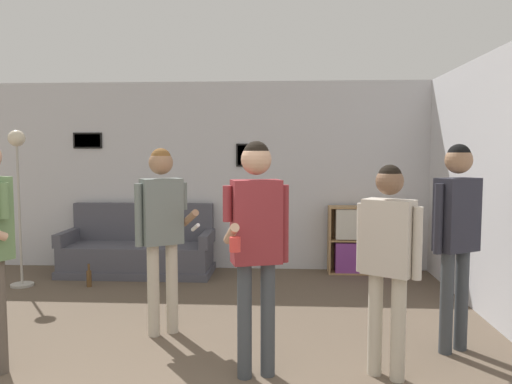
{
  "coord_description": "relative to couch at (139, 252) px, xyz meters",
  "views": [
    {
      "loc": [
        0.87,
        -2.39,
        1.7
      ],
      "look_at": [
        0.59,
        2.38,
        1.32
      ],
      "focal_mm": 35.0,
      "sensor_mm": 36.0,
      "label": 1
    }
  ],
  "objects": [
    {
      "name": "floor_lamp",
      "position": [
        -1.28,
        -0.75,
        1.09
      ],
      "size": [
        0.28,
        0.28,
        1.97
      ],
      "color": "#ADA89E",
      "rests_on": "ground_plane"
    },
    {
      "name": "bottle_on_floor",
      "position": [
        -0.42,
        -0.73,
        -0.19
      ],
      "size": [
        0.06,
        0.06,
        0.29
      ],
      "color": "brown",
      "rests_on": "ground_plane"
    },
    {
      "name": "person_player_foreground_center",
      "position": [
        0.92,
        -2.29,
        0.77
      ],
      "size": [
        0.6,
        0.37,
        1.74
      ],
      "color": "#B7AD99",
      "rests_on": "ground_plane"
    },
    {
      "name": "couch",
      "position": [
        0.0,
        0.0,
        0.0
      ],
      "size": [
        2.08,
        0.8,
        0.96
      ],
      "color": "#4C4C56",
      "rests_on": "ground_plane"
    },
    {
      "name": "person_spectator_near_bookshelf",
      "position": [
        2.81,
        -3.08,
        0.67
      ],
      "size": [
        0.43,
        0.36,
        1.61
      ],
      "color": "#B7AD99",
      "rests_on": "ground_plane"
    },
    {
      "name": "wall_back",
      "position": [
        1.17,
        0.41,
        1.05
      ],
      "size": [
        8.21,
        0.08,
        2.7
      ],
      "color": "silver",
      "rests_on": "ground_plane"
    },
    {
      "name": "person_watcher_holding_cup",
      "position": [
        1.84,
        -3.13,
        0.8
      ],
      "size": [
        0.48,
        0.52,
        1.78
      ],
      "color": "#3D4247",
      "rests_on": "ground_plane"
    },
    {
      "name": "bookshelf",
      "position": [
        3.17,
        0.19,
        0.16
      ],
      "size": [
        1.03,
        0.3,
        0.94
      ],
      "color": "#A87F51",
      "rests_on": "ground_plane"
    },
    {
      "name": "wall_right",
      "position": [
        4.11,
        -2.01,
        1.04
      ],
      "size": [
        0.06,
        7.17,
        2.7
      ],
      "color": "silver",
      "rests_on": "ground_plane"
    },
    {
      "name": "person_spectator_far_right",
      "position": [
        3.49,
        -2.55,
        0.79
      ],
      "size": [
        0.44,
        0.36,
        1.77
      ],
      "color": "#3D4247",
      "rests_on": "ground_plane"
    }
  ]
}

